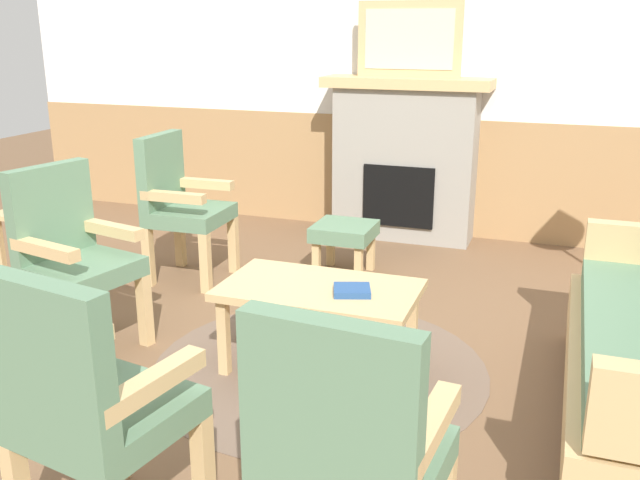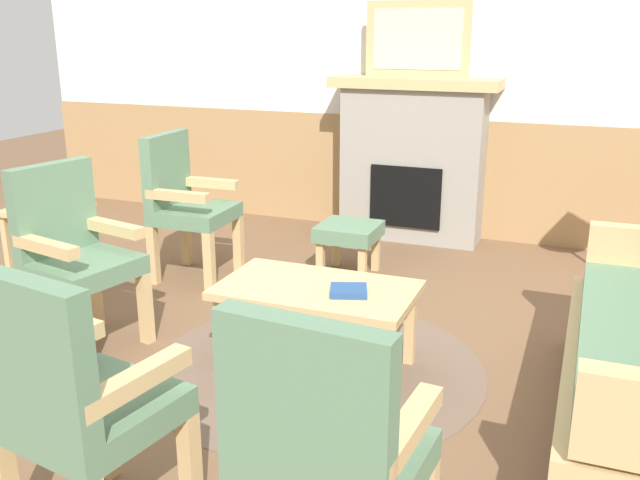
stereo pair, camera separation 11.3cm
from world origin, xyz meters
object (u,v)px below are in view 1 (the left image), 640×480
(footstool, at_px, (344,235))
(armchair_by_window_left, at_px, (180,201))
(framed_picture, at_px, (409,39))
(book_on_table, at_px, (352,290))
(fireplace, at_px, (405,158))
(side_table, at_px, (41,227))
(coffee_table, at_px, (320,297))
(armchair_near_fireplace, at_px, (71,251))
(armchair_front_center, at_px, (348,451))
(armchair_front_left, at_px, (87,401))

(footstool, bearing_deg, armchair_by_window_left, -156.91)
(framed_picture, height_order, book_on_table, framed_picture)
(fireplace, distance_m, framed_picture, 0.91)
(framed_picture, relative_size, armchair_by_window_left, 0.82)
(side_table, bearing_deg, coffee_table, -11.35)
(footstool, distance_m, armchair_by_window_left, 1.14)
(armchair_near_fireplace, distance_m, armchair_front_center, 2.24)
(book_on_table, distance_m, armchair_front_left, 1.46)
(framed_picture, xyz_separation_m, side_table, (-1.89, -1.98, -1.13))
(coffee_table, height_order, armchair_front_left, armchair_front_left)
(footstool, bearing_deg, framed_picture, 80.23)
(armchair_near_fireplace, relative_size, armchair_front_center, 1.00)
(armchair_near_fireplace, xyz_separation_m, side_table, (-0.73, 0.61, -0.10))
(footstool, height_order, armchair_by_window_left, armchair_by_window_left)
(framed_picture, xyz_separation_m, footstool, (-0.17, -1.02, -1.28))
(armchair_near_fireplace, bearing_deg, framed_picture, 65.90)
(footstool, xyz_separation_m, armchair_front_left, (0.05, -2.80, 0.25))
(armchair_near_fireplace, bearing_deg, fireplace, 65.90)
(fireplace, bearing_deg, armchair_near_fireplace, -114.10)
(armchair_by_window_left, bearing_deg, armchair_front_center, -50.68)
(book_on_table, distance_m, armchair_near_fireplace, 1.48)
(footstool, height_order, armchair_front_center, armchair_front_center)
(armchair_front_center, distance_m, side_table, 3.19)
(book_on_table, height_order, armchair_by_window_left, armchair_by_window_left)
(coffee_table, bearing_deg, armchair_near_fireplace, -170.97)
(coffee_table, height_order, armchair_near_fireplace, armchair_near_fireplace)
(framed_picture, height_order, armchair_by_window_left, framed_picture)
(armchair_front_left, relative_size, armchair_front_center, 1.00)
(coffee_table, bearing_deg, framed_picture, 93.28)
(armchair_near_fireplace, xyz_separation_m, armchair_front_center, (1.88, -1.20, 0.00))
(framed_picture, distance_m, armchair_front_center, 3.99)
(coffee_table, height_order, armchair_by_window_left, armchair_by_window_left)
(armchair_near_fireplace, distance_m, armchair_front_left, 1.60)
(armchair_front_left, bearing_deg, coffee_table, 79.79)
(coffee_table, bearing_deg, armchair_front_center, -67.29)
(footstool, relative_size, side_table, 0.73)
(fireplace, relative_size, book_on_table, 7.50)
(armchair_front_center, height_order, side_table, armchair_front_center)
(book_on_table, bearing_deg, footstool, 109.17)
(framed_picture, distance_m, armchair_front_left, 3.95)
(armchair_near_fireplace, height_order, armchair_front_left, same)
(book_on_table, height_order, armchair_near_fireplace, armchair_near_fireplace)
(coffee_table, height_order, footstool, coffee_table)
(coffee_table, distance_m, armchair_by_window_left, 1.63)
(coffee_table, xyz_separation_m, armchair_front_left, (-0.26, -1.43, 0.15))
(footstool, relative_size, armchair_front_left, 0.41)
(armchair_near_fireplace, bearing_deg, armchair_by_window_left, 91.70)
(footstool, bearing_deg, armchair_front_center, -72.02)
(armchair_front_left, relative_size, side_table, 1.78)
(coffee_table, relative_size, side_table, 1.75)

